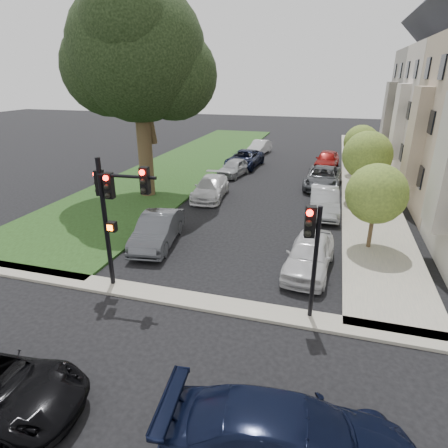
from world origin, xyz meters
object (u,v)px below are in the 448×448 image
(car_parked_6, at_px, (211,188))
(car_parked_8, at_px, (245,159))
(eucalyptus, at_px, (137,53))
(car_parked_3, at_px, (327,160))
(car_parked_9, at_px, (260,147))
(traffic_signal_main, at_px, (113,202))
(car_parked_5, at_px, (158,230))
(traffic_signal_secondary, at_px, (312,243))
(small_tree_c, at_px, (361,142))
(car_cross_far, at_px, (291,442))
(small_tree_b, at_px, (367,156))
(car_parked_7, at_px, (234,167))
(car_parked_1, at_px, (324,202))
(small_tree_a, at_px, (376,194))
(car_parked_0, at_px, (309,254))
(car_parked_2, at_px, (323,178))

(car_parked_6, bearing_deg, car_parked_8, 84.25)
(eucalyptus, xyz_separation_m, car_parked_6, (4.37, 0.79, -8.37))
(car_parked_3, distance_m, car_parked_9, 8.61)
(traffic_signal_main, distance_m, car_parked_5, 4.93)
(traffic_signal_secondary, xyz_separation_m, car_parked_9, (-7.21, 28.14, -2.16))
(eucalyptus, xyz_separation_m, small_tree_c, (14.22, 10.07, -6.32))
(traffic_signal_secondary, bearing_deg, car_cross_far, -88.76)
(small_tree_b, bearing_deg, car_parked_9, 124.25)
(car_cross_far, height_order, car_parked_6, car_cross_far)
(traffic_signal_main, bearing_deg, car_parked_7, 90.81)
(traffic_signal_secondary, xyz_separation_m, car_parked_1, (0.13, 10.92, -2.09))
(car_parked_9, bearing_deg, car_parked_8, -83.25)
(car_parked_5, distance_m, car_parked_7, 14.23)
(small_tree_b, xyz_separation_m, car_parked_7, (-9.85, 4.36, -2.38))
(traffic_signal_main, height_order, car_parked_3, traffic_signal_main)
(eucalyptus, distance_m, car_parked_1, 14.52)
(car_parked_5, bearing_deg, traffic_signal_main, -93.57)
(eucalyptus, distance_m, car_cross_far, 22.23)
(traffic_signal_secondary, height_order, car_parked_7, traffic_signal_secondary)
(small_tree_a, height_order, car_parked_1, small_tree_a)
(traffic_signal_main, distance_m, traffic_signal_secondary, 7.19)
(small_tree_c, distance_m, traffic_signal_main, 23.38)
(car_parked_9, bearing_deg, traffic_signal_secondary, -68.12)
(car_parked_9, bearing_deg, car_parked_1, -59.41)
(car_parked_0, xyz_separation_m, car_parked_2, (-0.01, 13.35, -0.01))
(car_parked_2, bearing_deg, small_tree_b, -44.81)
(traffic_signal_secondary, distance_m, car_parked_6, 14.33)
(small_tree_b, bearing_deg, car_parked_8, 142.07)
(car_parked_0, height_order, car_parked_2, car_parked_0)
(traffic_signal_secondary, relative_size, car_parked_6, 0.84)
(traffic_signal_secondary, distance_m, car_parked_9, 29.13)
(small_tree_a, xyz_separation_m, car_cross_far, (-2.32, -12.05, -1.97))
(car_parked_8, distance_m, car_parked_9, 6.59)
(small_tree_b, xyz_separation_m, small_tree_c, (-0.00, 7.39, -0.33))
(car_parked_6, xyz_separation_m, car_parked_9, (0.20, 16.06, -0.01))
(small_tree_b, xyz_separation_m, car_parked_9, (-9.65, 14.17, -2.39))
(car_parked_0, relative_size, car_parked_8, 0.82)
(car_cross_far, relative_size, car_parked_9, 1.31)
(small_tree_b, distance_m, car_parked_9, 17.31)
(traffic_signal_main, bearing_deg, car_parked_1, 56.19)
(car_parked_6, bearing_deg, car_parked_3, 51.83)
(small_tree_c, xyz_separation_m, traffic_signal_main, (-9.59, -21.31, 0.80))
(eucalyptus, distance_m, car_parked_9, 19.37)
(car_parked_2, relative_size, car_parked_9, 1.29)
(car_parked_1, bearing_deg, car_parked_5, -141.92)
(small_tree_b, distance_m, traffic_signal_secondary, 14.18)
(small_tree_a, relative_size, car_parked_6, 0.86)
(traffic_signal_main, distance_m, car_parked_7, 18.50)
(small_tree_a, distance_m, car_parked_9, 23.80)
(car_parked_0, relative_size, car_parked_1, 0.96)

